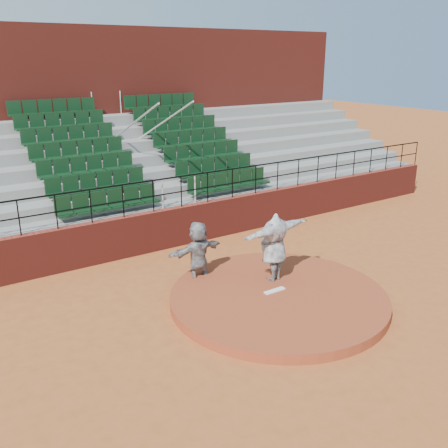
# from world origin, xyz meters

# --- Properties ---
(ground) EXTENTS (90.00, 90.00, 0.00)m
(ground) POSITION_xyz_m (0.00, 0.00, 0.00)
(ground) COLOR #A75425
(ground) RESTS_ON ground
(pitchers_mound) EXTENTS (5.50, 5.50, 0.25)m
(pitchers_mound) POSITION_xyz_m (0.00, 0.00, 0.12)
(pitchers_mound) COLOR #943D21
(pitchers_mound) RESTS_ON ground
(pitching_rubber) EXTENTS (0.60, 0.15, 0.03)m
(pitching_rubber) POSITION_xyz_m (0.00, 0.15, 0.27)
(pitching_rubber) COLOR white
(pitching_rubber) RESTS_ON pitchers_mound
(boundary_wall) EXTENTS (24.00, 0.30, 1.30)m
(boundary_wall) POSITION_xyz_m (0.00, 5.00, 0.65)
(boundary_wall) COLOR maroon
(boundary_wall) RESTS_ON ground
(wall_railing) EXTENTS (24.04, 0.05, 1.03)m
(wall_railing) POSITION_xyz_m (0.00, 5.00, 2.03)
(wall_railing) COLOR black
(wall_railing) RESTS_ON boundary_wall
(seating_deck) EXTENTS (24.00, 5.97, 4.63)m
(seating_deck) POSITION_xyz_m (0.00, 8.65, 1.44)
(seating_deck) COLOR gray
(seating_deck) RESTS_ON ground
(press_box_facade) EXTENTS (24.00, 3.00, 7.10)m
(press_box_facade) POSITION_xyz_m (0.00, 12.60, 3.55)
(press_box_facade) COLOR maroon
(press_box_facade) RESTS_ON ground
(pitcher) EXTENTS (2.36, 0.93, 1.87)m
(pitcher) POSITION_xyz_m (0.41, 0.74, 1.18)
(pitcher) COLOR black
(pitcher) RESTS_ON pitchers_mound
(fielder) EXTENTS (1.70, 0.67, 1.79)m
(fielder) POSITION_xyz_m (-1.12, 2.07, 0.90)
(fielder) COLOR black
(fielder) RESTS_ON ground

